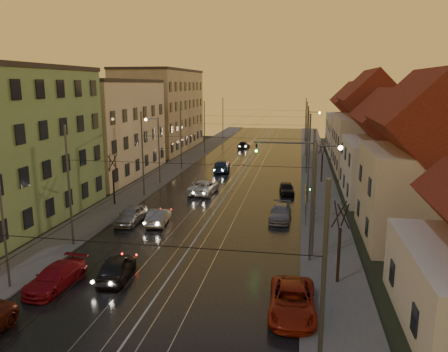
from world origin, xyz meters
The scene contains 43 objects.
ground centered at (0.00, 0.00, 0.00)m, with size 160.00×160.00×0.00m, color black.
road centered at (0.00, 40.00, 0.02)m, with size 16.00×120.00×0.04m, color black.
sidewalk_left centered at (-10.00, 40.00, 0.07)m, with size 4.00×120.00×0.15m, color #4C4C4C.
sidewalk_right centered at (10.00, 40.00, 0.07)m, with size 4.00×120.00×0.15m, color #4C4C4C.
tram_rail_0 centered at (-2.20, 40.00, 0.06)m, with size 0.06×120.00×0.03m, color gray.
tram_rail_1 centered at (-0.77, 40.00, 0.06)m, with size 0.06×120.00×0.03m, color gray.
tram_rail_2 centered at (0.77, 40.00, 0.06)m, with size 0.06×120.00×0.03m, color gray.
tram_rail_3 centered at (2.20, 40.00, 0.06)m, with size 0.06×120.00×0.03m, color gray.
apartment_left_1 centered at (-17.50, 14.00, 6.50)m, with size 10.00×18.00×13.00m, color #628A58.
apartment_left_2 centered at (-17.50, 34.00, 6.00)m, with size 10.00×20.00×12.00m, color beige.
apartment_left_3 centered at (-17.50, 58.00, 7.00)m, with size 10.00×24.00×14.00m, color #958160.
house_right_1 centered at (17.00, 15.00, 5.45)m, with size 8.67×10.20×10.80m.
house_right_2 centered at (17.00, 28.00, 4.64)m, with size 9.18×12.24×9.20m.
house_right_3 centered at (17.00, 43.00, 5.80)m, with size 9.18×14.28×11.50m.
house_right_4 centered at (17.00, 61.00, 5.05)m, with size 9.18×16.32×10.00m.
catenary_pole_r_0 centered at (8.60, -6.00, 4.50)m, with size 0.16×0.16×9.00m, color #595B60.
catenary_pole_l_1 centered at (-8.60, 9.00, 4.50)m, with size 0.16×0.16×9.00m, color #595B60.
catenary_pole_r_1 centered at (8.60, 9.00, 4.50)m, with size 0.16×0.16×9.00m, color #595B60.
catenary_pole_l_2 centered at (-8.60, 24.00, 4.50)m, with size 0.16×0.16×9.00m, color #595B60.
catenary_pole_r_2 centered at (8.60, 24.00, 4.50)m, with size 0.16×0.16×9.00m, color #595B60.
catenary_pole_l_3 centered at (-8.60, 39.00, 4.50)m, with size 0.16×0.16×9.00m, color #595B60.
catenary_pole_r_3 centered at (8.60, 39.00, 4.50)m, with size 0.16×0.16×9.00m, color #595B60.
catenary_pole_l_4 centered at (-8.60, 54.00, 4.50)m, with size 0.16×0.16×9.00m, color #595B60.
catenary_pole_r_4 centered at (8.60, 54.00, 4.50)m, with size 0.16×0.16×9.00m, color #595B60.
catenary_pole_l_5 centered at (-8.60, 72.00, 4.50)m, with size 0.16×0.16×9.00m, color #595B60.
catenary_pole_r_5 centered at (8.60, 72.00, 4.50)m, with size 0.16×0.16×9.00m, color #595B60.
street_lamp_1 centered at (9.10, 10.00, 4.89)m, with size 1.75×0.32×8.00m.
street_lamp_2 centered at (-9.10, 30.00, 4.89)m, with size 1.75×0.32×8.00m.
street_lamp_3 centered at (9.10, 46.00, 4.89)m, with size 1.75×0.32×8.00m.
traffic_light_mast centered at (7.99, 18.00, 4.60)m, with size 5.30×0.32×7.20m.
bare_tree_0 centered at (-10.20, 20.00, 2.49)m, with size 1.09×1.09×5.11m.
bare_tree_1 centered at (10.20, 6.00, 2.49)m, with size 1.09×1.09×5.11m.
bare_tree_2 centered at (10.40, 34.00, 2.49)m, with size 1.09×1.09×5.11m.
driving_car_0 centered at (-3.19, 4.40, 0.72)m, with size 1.71×4.26×1.45m, color black.
driving_car_1 centered at (-4.03, 15.13, 0.68)m, with size 1.45×4.16×1.37m, color gray.
driving_car_2 centered at (-2.54, 26.28, 0.74)m, with size 2.46×5.34×1.49m, color silver.
driving_car_3 centered at (-2.80, 38.69, 0.77)m, with size 2.14×5.27×1.53m, color navy.
driving_car_4 centered at (-2.63, 60.97, 0.71)m, with size 1.67×4.14×1.41m, color black.
parked_left_2 centered at (-6.20, 2.59, 0.67)m, with size 1.87×4.59×1.33m, color maroon.
parked_left_3 centered at (-6.47, 14.98, 0.73)m, with size 1.73×4.29×1.46m, color gray.
parked_right_0 centered at (7.60, 1.99, 0.72)m, with size 2.39×5.19×1.44m, color #9B220F.
parked_right_1 centered at (6.20, 18.11, 0.65)m, with size 1.83×4.50×1.31m, color gray.
parked_right_2 centered at (6.44, 27.51, 0.64)m, with size 1.50×3.73×1.27m, color black.
Camera 1 is at (7.72, -19.18, 11.79)m, focal length 35.00 mm.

